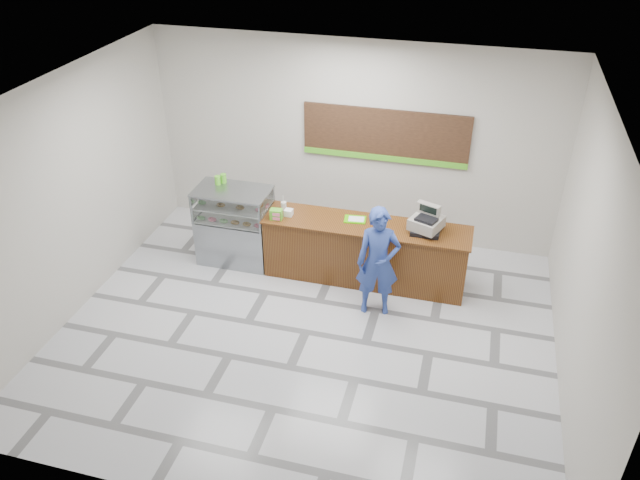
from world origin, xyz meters
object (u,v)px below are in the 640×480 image
(display_case, at_px, (235,225))
(serving_tray, at_px, (355,219))
(cash_register, at_px, (427,222))
(sales_counter, at_px, (365,252))
(customer, at_px, (378,262))

(display_case, height_order, serving_tray, display_case)
(display_case, bearing_deg, cash_register, 0.54)
(sales_counter, height_order, display_case, display_case)
(serving_tray, relative_size, customer, 0.21)
(serving_tray, bearing_deg, cash_register, -9.78)
(sales_counter, bearing_deg, serving_tray, 156.73)
(customer, bearing_deg, sales_counter, 102.14)
(serving_tray, xyz_separation_m, customer, (0.53, -0.84, -0.17))
(sales_counter, distance_m, serving_tray, 0.57)
(sales_counter, bearing_deg, customer, -66.34)
(sales_counter, height_order, serving_tray, serving_tray)
(display_case, height_order, customer, customer)
(cash_register, bearing_deg, sales_counter, -157.04)
(sales_counter, distance_m, display_case, 2.23)
(sales_counter, relative_size, display_case, 2.45)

